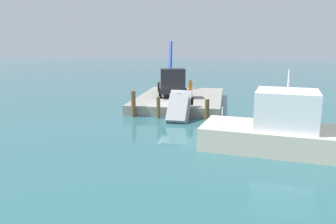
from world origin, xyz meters
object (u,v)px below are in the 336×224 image
(crane_truck, at_px, (172,82))
(moored_yacht, at_px, (324,146))
(salvaged_car, at_px, (178,113))
(dock_worker, at_px, (191,89))

(crane_truck, height_order, moored_yacht, crane_truck)
(salvaged_car, xyz_separation_m, moored_yacht, (6.91, 9.49, -0.11))
(dock_worker, distance_m, salvaged_car, 5.75)
(dock_worker, height_order, moored_yacht, moored_yacht)
(dock_worker, relative_size, moored_yacht, 0.14)
(moored_yacht, bearing_deg, salvaged_car, -126.06)
(dock_worker, xyz_separation_m, salvaged_car, (5.61, -0.41, -1.23))
(dock_worker, xyz_separation_m, moored_yacht, (12.52, 9.08, -1.34))
(crane_truck, relative_size, salvaged_car, 2.20)
(crane_truck, xyz_separation_m, moored_yacht, (14.28, 11.23, -1.76))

